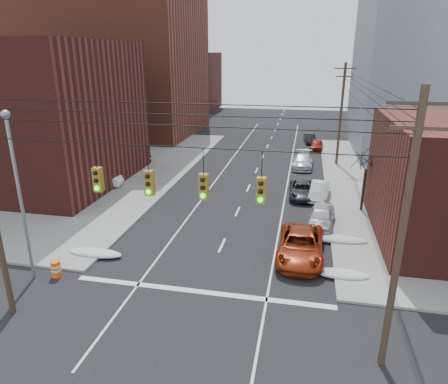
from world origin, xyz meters
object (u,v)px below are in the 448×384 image
at_px(red_pickup, 301,245).
at_px(parked_car_c, 302,190).
at_px(lot_car_b, 132,156).
at_px(lot_car_d, 87,156).
at_px(lot_car_c, 67,170).
at_px(parked_car_f, 310,138).
at_px(parked_car_b, 320,191).
at_px(lot_car_a, 98,179).
at_px(parked_car_a, 321,217).
at_px(parked_car_e, 317,145).
at_px(parked_car_d, 303,161).
at_px(construction_barrel, 56,269).

bearing_deg(red_pickup, parked_car_c, 91.66).
bearing_deg(lot_car_b, lot_car_d, 92.03).
bearing_deg(lot_car_c, parked_car_f, -71.52).
relative_size(parked_car_b, lot_car_a, 0.96).
distance_m(parked_car_a, parked_car_e, 24.75).
height_order(parked_car_d, lot_car_b, parked_car_d).
height_order(parked_car_e, construction_barrel, parked_car_e).
height_order(parked_car_b, lot_car_a, lot_car_a).
distance_m(parked_car_d, lot_car_a, 21.57).
distance_m(parked_car_b, parked_car_e, 18.71).
relative_size(red_pickup, parked_car_d, 1.13).
bearing_deg(lot_car_b, parked_car_a, -131.32).
bearing_deg(parked_car_c, parked_car_d, 88.70).
height_order(lot_car_b, lot_car_c, lot_car_b).
height_order(parked_car_f, construction_barrel, parked_car_f).
bearing_deg(parked_car_b, parked_car_d, 105.56).
xyz_separation_m(parked_car_a, lot_car_a, (-20.16, 4.90, 0.12)).
height_order(red_pickup, lot_car_d, red_pickup).
bearing_deg(lot_car_a, parked_car_a, -112.05).
bearing_deg(lot_car_b, lot_car_c, 140.86).
relative_size(parked_car_c, parked_car_e, 1.19).
xyz_separation_m(parked_car_a, construction_barrel, (-14.73, -10.00, -0.28)).
bearing_deg(parked_car_e, lot_car_b, -148.55).
height_order(parked_car_b, lot_car_b, lot_car_b).
xyz_separation_m(red_pickup, parked_car_d, (-0.25, 20.88, -0.06)).
xyz_separation_m(red_pickup, parked_car_c, (-0.11, 11.12, -0.17)).
distance_m(parked_car_f, lot_car_d, 29.68).
xyz_separation_m(parked_car_a, lot_car_b, (-20.70, 13.67, 0.03)).
xyz_separation_m(red_pickup, parked_car_a, (1.35, 5.00, -0.05)).
relative_size(parked_car_b, parked_car_f, 1.10).
distance_m(parked_car_a, parked_car_b, 6.04).
xyz_separation_m(parked_car_d, lot_car_a, (-18.56, -10.98, 0.13)).
distance_m(parked_car_b, construction_barrel, 21.78).
relative_size(red_pickup, construction_barrel, 6.17).
height_order(parked_car_a, parked_car_b, parked_car_a).
bearing_deg(parked_car_a, lot_car_c, 170.19).
bearing_deg(red_pickup, parked_car_b, 84.10).
bearing_deg(parked_car_c, lot_car_d, 162.61).
distance_m(red_pickup, construction_barrel, 14.29).
bearing_deg(parked_car_d, parked_car_a, -82.33).
distance_m(lot_car_c, construction_barrel, 19.79).
xyz_separation_m(parked_car_a, lot_car_c, (-24.69, 7.10, 0.03)).
bearing_deg(lot_car_c, parked_car_c, -116.34).
relative_size(parked_car_d, lot_car_c, 1.16).
height_order(parked_car_d, lot_car_c, parked_car_d).
distance_m(parked_car_e, lot_car_a, 28.30).
relative_size(red_pickup, parked_car_e, 1.50).
height_order(parked_car_e, parked_car_f, parked_car_e).
bearing_deg(lot_car_d, parked_car_d, -66.19).
bearing_deg(lot_car_a, parked_car_c, -94.64).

